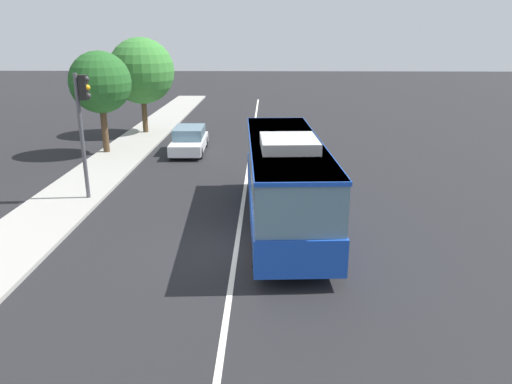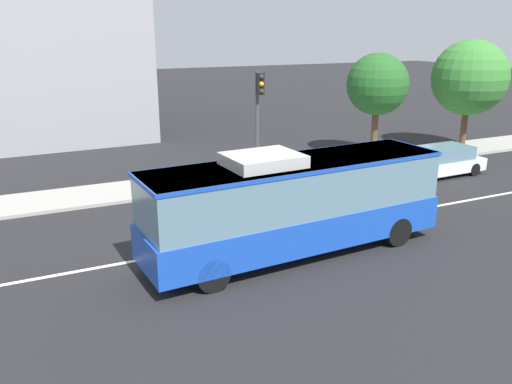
{
  "view_description": "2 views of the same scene",
  "coord_description": "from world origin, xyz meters",
  "views": [
    {
      "loc": [
        -14.16,
        -0.97,
        6.62
      ],
      "look_at": [
        1.64,
        -0.6,
        1.47
      ],
      "focal_mm": 34.03,
      "sensor_mm": 36.0,
      "label": 1
    },
    {
      "loc": [
        -5.49,
        -15.32,
        7.04
      ],
      "look_at": [
        1.64,
        -0.22,
        1.8
      ],
      "focal_mm": 36.72,
      "sensor_mm": 36.0,
      "label": 2
    }
  ],
  "objects": [
    {
      "name": "street_tree_kerbside_right",
      "position": [
        19.09,
        7.49,
        4.27
      ],
      "size": [
        4.37,
        4.37,
        6.47
      ],
      "color": "#4C3823",
      "rests_on": "ground_plane"
    },
    {
      "name": "sidewalk_kerb",
      "position": [
        0.0,
        7.37,
        0.07
      ],
      "size": [
        80.0,
        2.97,
        0.14
      ],
      "primitive_type": "cube",
      "color": "#9E9B93",
      "rests_on": "ground_plane"
    },
    {
      "name": "lane_centre_line",
      "position": [
        0.0,
        0.0,
        0.01
      ],
      "size": [
        76.0,
        0.16,
        0.01
      ],
      "primitive_type": "cube",
      "color": "silver",
      "rests_on": "ground_plane"
    },
    {
      "name": "ground_plane",
      "position": [
        0.0,
        0.0,
        0.0
      ],
      "size": [
        160.0,
        160.0,
        0.0
      ],
      "primitive_type": "plane",
      "color": "black"
    },
    {
      "name": "transit_bus",
      "position": [
        2.35,
        -1.61,
        1.81
      ],
      "size": [
        10.12,
        3.05,
        3.46
      ],
      "rotation": [
        0.0,
        0.0,
        0.06
      ],
      "color": "#1947B7",
      "rests_on": "ground_plane"
    },
    {
      "name": "sedan_white",
      "position": [
        13.66,
        3.58,
        0.72
      ],
      "size": [
        4.55,
        1.92,
        1.46
      ],
      "rotation": [
        0.0,
        0.0,
        3.17
      ],
      "color": "white",
      "rests_on": "ground_plane"
    },
    {
      "name": "traffic_light_mid_block",
      "position": [
        4.86,
        6.32,
        3.56
      ],
      "size": [
        0.33,
        0.62,
        5.2
      ],
      "rotation": [
        0.0,
        0.0,
        -1.54
      ],
      "color": "#47474C",
      "rests_on": "ground_plane"
    },
    {
      "name": "street_tree_kerbside_centre",
      "position": [
        13.1,
        8.33,
        4.06
      ],
      "size": [
        3.42,
        3.42,
        5.8
      ],
      "color": "#4C3823",
      "rests_on": "ground_plane"
    }
  ]
}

